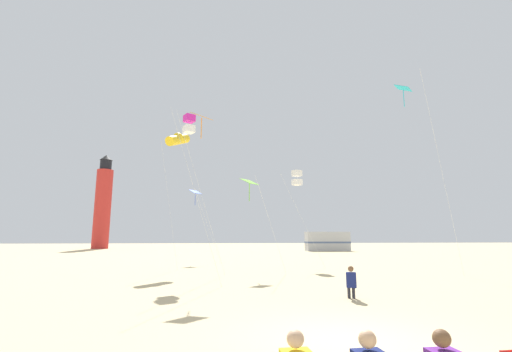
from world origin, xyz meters
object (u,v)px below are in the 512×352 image
(kite_diamond_blue, at_px, (196,194))
(kite_diamond_orange, at_px, (201,122))
(kite_tube_gold, at_px, (178,139))
(kite_diamond_cyan, at_px, (406,96))
(kite_box_magenta, at_px, (189,124))
(kite_diamond_lime, at_px, (250,185))
(kite_flyer_standing, at_px, (351,282))
(kite_box_white, at_px, (297,178))
(lighthouse_distant, at_px, (103,204))
(rv_van_silver, at_px, (327,241))

(kite_diamond_blue, distance_m, kite_diamond_orange, 13.91)
(kite_tube_gold, height_order, kite_diamond_cyan, kite_diamond_cyan)
(kite_box_magenta, height_order, kite_diamond_lime, kite_box_magenta)
(kite_flyer_standing, height_order, kite_box_magenta, kite_box_magenta)
(kite_tube_gold, distance_m, kite_box_white, 9.38)
(kite_box_magenta, height_order, kite_diamond_blue, kite_box_magenta)
(kite_diamond_lime, relative_size, lighthouse_distant, 0.34)
(kite_box_white, distance_m, kite_diamond_cyan, 9.51)
(kite_flyer_standing, relative_size, kite_box_white, 0.16)
(kite_diamond_blue, bearing_deg, kite_diamond_cyan, -42.05)
(kite_diamond_lime, distance_m, kite_diamond_cyan, 10.97)
(kite_diamond_cyan, bearing_deg, kite_diamond_orange, -172.22)
(kite_box_white, height_order, rv_van_silver, kite_box_white)
(kite_flyer_standing, xyz_separation_m, kite_diamond_lime, (-2.86, 8.30, 4.65))
(lighthouse_distant, bearing_deg, kite_flyer_standing, -63.82)
(kite_flyer_standing, distance_m, kite_box_white, 14.63)
(kite_diamond_blue, height_order, kite_diamond_cyan, kite_diamond_cyan)
(kite_flyer_standing, relative_size, kite_diamond_orange, 0.14)
(kite_flyer_standing, xyz_separation_m, kite_tube_gold, (-7.82, 12.67, 8.58))
(kite_diamond_orange, height_order, rv_van_silver, kite_diamond_orange)
(kite_diamond_lime, bearing_deg, kite_tube_gold, 138.60)
(kite_flyer_standing, xyz_separation_m, kite_box_white, (1.16, 13.31, 5.97))
(kite_diamond_blue, height_order, kite_diamond_orange, kite_diamond_orange)
(kite_diamond_blue, bearing_deg, kite_diamond_orange, -85.42)
(kite_diamond_orange, height_order, lighthouse_distant, lighthouse_distant)
(kite_diamond_blue, xyz_separation_m, kite_box_white, (7.96, -5.32, 0.72))
(kite_tube_gold, height_order, rv_van_silver, kite_tube_gold)
(kite_diamond_cyan, xyz_separation_m, rv_van_silver, (4.87, 32.20, -9.27))
(kite_diamond_lime, xyz_separation_m, rv_van_silver, (14.26, 30.49, -3.87))
(kite_tube_gold, bearing_deg, rv_van_silver, 53.65)
(kite_diamond_blue, bearing_deg, kite_box_white, -33.72)
(kite_diamond_blue, bearing_deg, lighthouse_distant, 119.37)
(kite_box_white, height_order, kite_diamond_lime, kite_box_white)
(kite_box_magenta, xyz_separation_m, kite_diamond_cyan, (13.20, -2.09, 1.58))
(kite_tube_gold, distance_m, kite_diamond_cyan, 15.66)
(kite_diamond_orange, relative_size, rv_van_silver, 1.31)
(kite_diamond_blue, bearing_deg, kite_diamond_lime, -69.11)
(kite_flyer_standing, height_order, lighthouse_distant, lighthouse_distant)
(kite_flyer_standing, relative_size, kite_diamond_cyan, 0.10)
(kite_box_white, height_order, lighthouse_distant, lighthouse_distant)
(kite_diamond_lime, bearing_deg, kite_flyer_standing, -70.97)
(rv_van_silver, bearing_deg, kite_diamond_lime, -113.64)
(kite_box_magenta, relative_size, kite_diamond_cyan, 0.85)
(kite_tube_gold, relative_size, kite_diamond_lime, 1.75)
(kite_tube_gold, height_order, kite_diamond_lime, kite_tube_gold)
(kite_diamond_orange, height_order, kite_diamond_cyan, kite_diamond_cyan)
(kite_diamond_blue, xyz_separation_m, kite_diamond_lime, (3.94, -10.32, -0.60))
(kite_box_white, bearing_deg, kite_box_magenta, -149.47)
(kite_diamond_orange, distance_m, lighthouse_distant, 50.81)
(kite_tube_gold, relative_size, rv_van_silver, 1.52)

